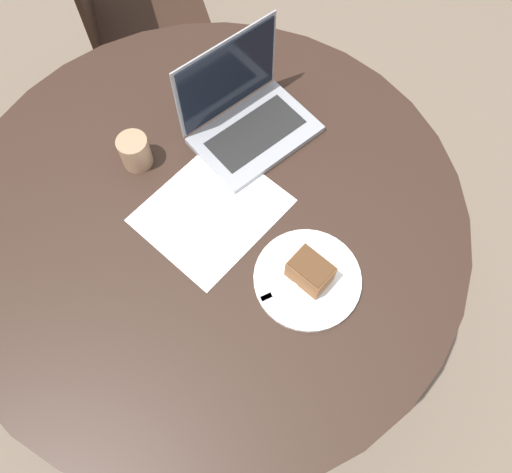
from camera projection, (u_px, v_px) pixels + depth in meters
The scene contains 9 objects.
ground_plane at pixel (225, 300), 1.87m from camera, with size 12.00×12.00×0.00m, color #6B5B4C.
dining_table at pixel (212, 231), 1.33m from camera, with size 1.28×1.28×0.72m.
chair at pixel (128, 19), 1.78m from camera, with size 0.57×0.57×1.01m.
paper_document at pixel (212, 210), 1.22m from camera, with size 0.42×0.40×0.00m.
plate at pixel (307, 279), 1.14m from camera, with size 0.25×0.25×0.01m.
cake_slice at pixel (310, 271), 1.10m from camera, with size 0.10×0.11×0.07m.
fork at pixel (287, 288), 1.12m from camera, with size 0.12×0.15×0.00m.
coffee_glass at pixel (135, 152), 1.25m from camera, with size 0.08×0.08×0.09m.
laptop at pixel (247, 118), 1.28m from camera, with size 0.37×0.35×0.25m.
Camera 1 is at (-0.54, -0.25, 1.80)m, focal length 35.00 mm.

